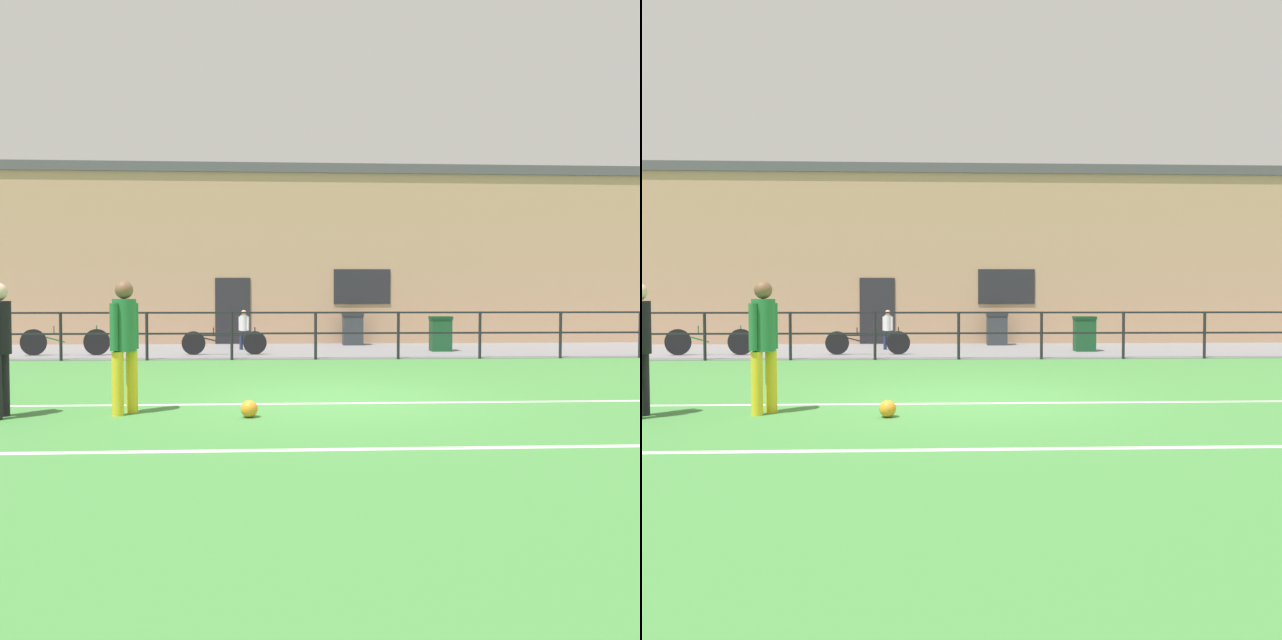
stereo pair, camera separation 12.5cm
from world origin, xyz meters
TOP-DOWN VIEW (x-y plane):
  - ground at (0.00, 0.00)m, footprint 60.00×44.00m
  - field_line_touchline at (0.00, -0.37)m, footprint 36.00×0.11m
  - field_line_hash at (0.00, -3.12)m, footprint 36.00×0.11m
  - pavement_strip at (0.00, 8.50)m, footprint 48.00×5.00m
  - perimeter_fence at (0.00, 6.00)m, footprint 36.07×0.07m
  - clubhouse_facade at (-0.00, 12.20)m, footprint 28.00×2.56m
  - player_striker at (-2.77, -1.06)m, footprint 0.30×0.42m
  - soccer_ball_match at (-1.16, -1.37)m, footprint 0.22×0.22m
  - spectator_child at (-1.89, 8.73)m, footprint 0.30×0.20m
  - bicycle_parked_0 at (-2.30, 7.20)m, footprint 2.17×0.04m
  - bicycle_parked_1 at (-6.31, 7.20)m, footprint 2.25×0.04m
  - trash_bin_0 at (3.52, 8.01)m, footprint 0.58×0.49m
  - trash_bin_1 at (1.34, 10.38)m, footprint 0.65×0.55m

SIDE VIEW (x-z plane):
  - ground at x=0.00m, z-range -0.04..0.00m
  - field_line_touchline at x=0.00m, z-range 0.00..0.00m
  - field_line_hash at x=0.00m, z-range 0.00..0.00m
  - pavement_strip at x=0.00m, z-range 0.00..0.02m
  - soccer_ball_match at x=-1.16m, z-range 0.00..0.22m
  - bicycle_parked_0 at x=-2.30m, z-range -0.02..0.69m
  - bicycle_parked_1 at x=-6.31m, z-range -0.01..0.75m
  - trash_bin_0 at x=3.52m, z-range 0.02..0.98m
  - trash_bin_1 at x=1.34m, z-range 0.02..1.00m
  - spectator_child at x=-1.89m, z-range 0.10..1.21m
  - perimeter_fence at x=0.00m, z-range 0.17..1.32m
  - player_striker at x=-2.77m, z-range 0.12..1.83m
  - clubhouse_facade at x=0.00m, z-range 0.01..5.71m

